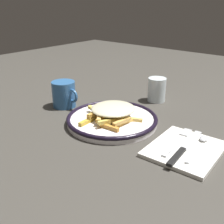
# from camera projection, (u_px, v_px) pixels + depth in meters

# --- Properties ---
(ground_plane) EXTENTS (2.60, 2.60, 0.00)m
(ground_plane) POSITION_uv_depth(u_px,v_px,m) (112.00, 123.00, 0.86)
(ground_plane) COLOR #3B3832
(plate) EXTENTS (0.29, 0.29, 0.02)m
(plate) POSITION_uv_depth(u_px,v_px,m) (112.00, 119.00, 0.85)
(plate) COLOR white
(plate) RESTS_ON ground_plane
(fries_heap) EXTENTS (0.19, 0.22, 0.04)m
(fries_heap) POSITION_uv_depth(u_px,v_px,m) (112.00, 111.00, 0.84)
(fries_heap) COLOR gold
(fries_heap) RESTS_ON plate
(napkin) EXTENTS (0.18, 0.20, 0.01)m
(napkin) POSITION_uv_depth(u_px,v_px,m) (185.00, 149.00, 0.70)
(napkin) COLOR silver
(napkin) RESTS_ON ground_plane
(fork) EXTENTS (0.03, 0.18, 0.01)m
(fork) POSITION_uv_depth(u_px,v_px,m) (177.00, 141.00, 0.72)
(fork) COLOR silver
(fork) RESTS_ON napkin
(knife) EXTENTS (0.04, 0.21, 0.01)m
(knife) POSITION_uv_depth(u_px,v_px,m) (183.00, 150.00, 0.68)
(knife) COLOR black
(knife) RESTS_ON napkin
(spoon) EXTENTS (0.03, 0.15, 0.01)m
(spoon) POSITION_uv_depth(u_px,v_px,m) (200.00, 144.00, 0.71)
(spoon) COLOR silver
(spoon) RESTS_ON napkin
(water_glass) EXTENTS (0.07, 0.07, 0.09)m
(water_glass) POSITION_uv_depth(u_px,v_px,m) (156.00, 89.00, 1.03)
(water_glass) COLOR silver
(water_glass) RESTS_ON ground_plane
(coffee_mug) EXTENTS (0.11, 0.08, 0.09)m
(coffee_mug) POSITION_uv_depth(u_px,v_px,m) (63.00, 95.00, 0.97)
(coffee_mug) COLOR #2D5E97
(coffee_mug) RESTS_ON ground_plane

